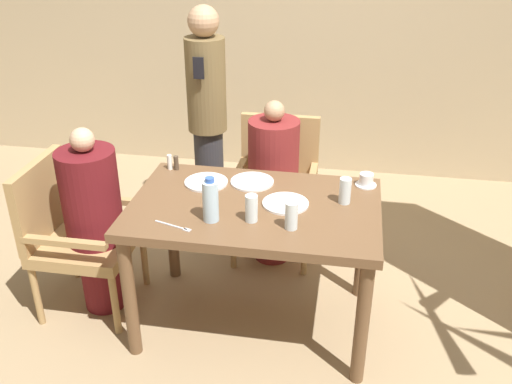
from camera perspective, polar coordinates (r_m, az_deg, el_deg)
ground_plane at (r=3.39m, az=-0.13°, el=-12.68°), size 16.00×16.00×0.00m
wall_back at (r=4.84m, az=4.63°, el=17.93°), size 8.00×0.06×2.80m
dining_table at (r=3.01m, az=-0.14°, el=-2.96°), size 1.30×0.84×0.77m
chair_left_side at (r=3.41m, az=-17.87°, el=-3.64°), size 0.53×0.53×0.91m
diner_in_left_chair at (r=3.31m, az=-15.87°, el=-2.72°), size 0.32×0.32×1.13m
chair_far_side at (r=3.81m, az=2.03°, el=1.09°), size 0.53×0.53×0.91m
diner_in_far_chair at (r=3.65m, az=1.73°, el=1.07°), size 0.32×0.32×1.11m
standing_host at (r=3.98m, az=-4.90°, el=7.72°), size 0.27×0.31×1.59m
plate_main_left at (r=3.18m, az=-0.39°, el=1.03°), size 0.24×0.24×0.01m
plate_main_right at (r=3.19m, az=-5.01°, el=0.99°), size 0.24×0.24×0.01m
plate_dessert_center at (r=2.96m, az=2.97°, el=-1.15°), size 0.24×0.24×0.01m
teacup_with_saucer at (r=3.20m, az=10.96°, el=1.15°), size 0.12×0.12×0.07m
water_bottle at (r=2.77m, az=-4.57°, el=-0.86°), size 0.08×0.08×0.23m
glass_tall_near at (r=2.72m, az=3.56°, el=-2.37°), size 0.06×0.06×0.14m
glass_tall_mid at (r=2.98m, az=8.90°, el=0.13°), size 0.06×0.06×0.14m
glass_tall_far at (r=2.78m, az=-0.46°, el=-1.64°), size 0.06×0.06×0.14m
salt_shaker at (r=3.37m, az=-8.63°, el=2.97°), size 0.03×0.03×0.09m
pepper_shaker at (r=3.35m, az=-7.99°, el=2.90°), size 0.03×0.03×0.09m
fork_beside_plate at (r=2.78m, az=-7.97°, el=-3.46°), size 0.20×0.08×0.00m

